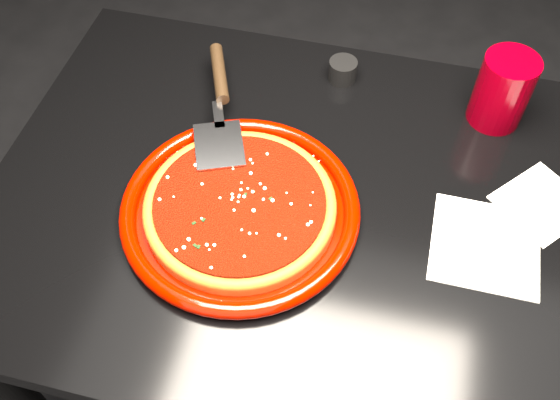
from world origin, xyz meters
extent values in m
cube|color=black|center=(0.00, 0.00, -0.01)|extent=(4.00, 4.00, 0.01)
cube|color=black|center=(0.00, 0.00, 0.38)|extent=(1.20, 0.80, 0.75)
cylinder|color=#7F0700|center=(-0.16, -0.06, 0.76)|extent=(0.42, 0.42, 0.03)
cylinder|color=brown|center=(-0.16, -0.06, 0.77)|extent=(0.34, 0.34, 0.02)
torus|color=brown|center=(-0.16, -0.06, 0.78)|extent=(0.34, 0.34, 0.02)
cylinder|color=#721004|center=(-0.16, -0.06, 0.78)|extent=(0.30, 0.30, 0.01)
cylinder|color=#7A000C|center=(0.24, 0.27, 0.82)|extent=(0.12, 0.12, 0.14)
cube|color=white|center=(0.24, -0.02, 0.75)|extent=(0.17, 0.17, 0.00)
cube|color=white|center=(0.33, 0.09, 0.75)|extent=(0.18, 0.18, 0.00)
cylinder|color=black|center=(-0.05, 0.31, 0.77)|extent=(0.06, 0.06, 0.04)
camera|label=1|loc=(0.05, -0.61, 1.60)|focal=40.00mm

